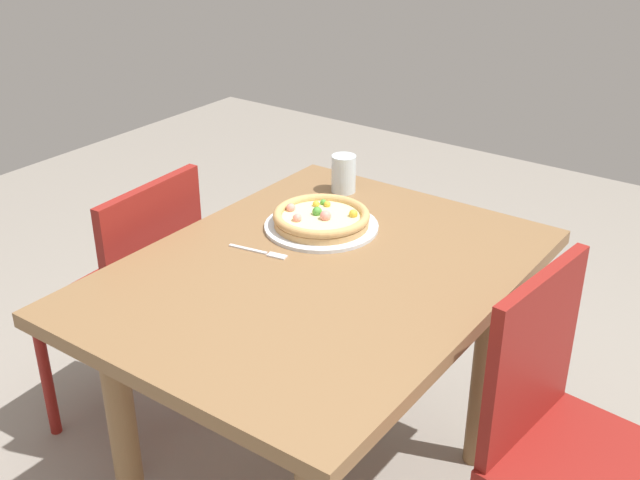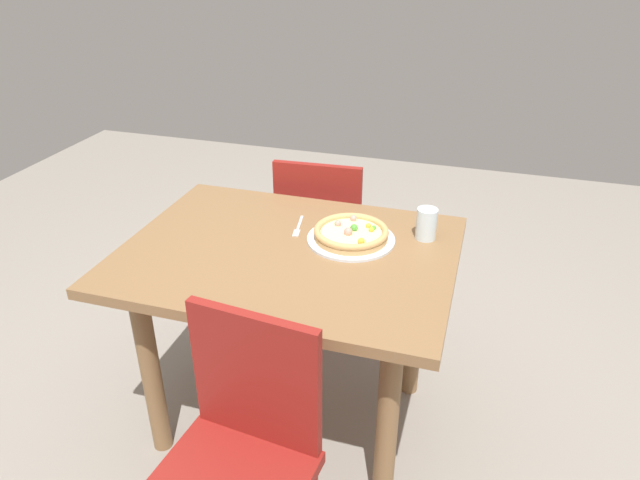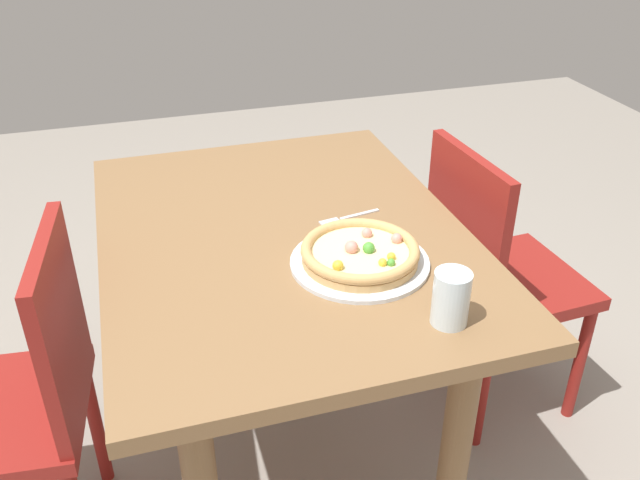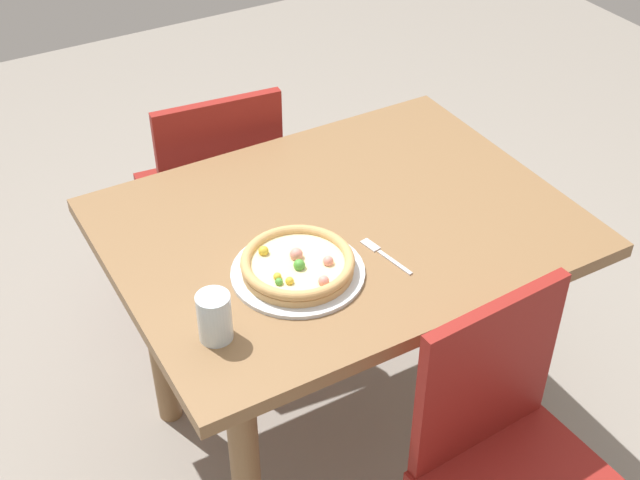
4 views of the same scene
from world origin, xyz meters
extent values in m
plane|color=gray|center=(0.00, 0.00, 0.00)|extent=(6.00, 6.00, 0.00)
cube|color=olive|center=(0.00, 0.00, 0.75)|extent=(1.13, 0.86, 0.04)
cylinder|color=olive|center=(-0.42, -0.29, 0.37)|extent=(0.07, 0.07, 0.73)
cylinder|color=olive|center=(0.42, -0.29, 0.37)|extent=(0.07, 0.07, 0.73)
cylinder|color=olive|center=(-0.42, 0.29, 0.37)|extent=(0.07, 0.07, 0.73)
cylinder|color=olive|center=(0.42, 0.29, 0.37)|extent=(0.07, 0.07, 0.73)
cylinder|color=maroon|center=(0.23, -0.53, 0.21)|extent=(0.04, 0.04, 0.42)
cube|color=maroon|center=(0.06, -0.53, 0.67)|extent=(0.38, 0.05, 0.42)
cylinder|color=maroon|center=(-0.22, 0.90, 0.21)|extent=(0.04, 0.04, 0.42)
cylinder|color=maroon|center=(0.11, 0.86, 0.21)|extent=(0.04, 0.04, 0.42)
cylinder|color=maroon|center=(-0.26, 0.56, 0.21)|extent=(0.04, 0.04, 0.42)
cylinder|color=maroon|center=(0.08, 0.52, 0.21)|extent=(0.04, 0.04, 0.42)
cube|color=maroon|center=(-0.07, 0.71, 0.44)|extent=(0.44, 0.44, 0.04)
cube|color=maroon|center=(-0.09, 0.53, 0.67)|extent=(0.38, 0.07, 0.42)
cylinder|color=silver|center=(-0.19, -0.13, 0.78)|extent=(0.31, 0.31, 0.01)
cylinder|color=tan|center=(-0.19, -0.13, 0.79)|extent=(0.26, 0.26, 0.02)
cylinder|color=beige|center=(-0.19, -0.13, 0.80)|extent=(0.23, 0.23, 0.01)
torus|color=tan|center=(-0.19, -0.13, 0.81)|extent=(0.26, 0.26, 0.02)
sphere|color=#E58C7F|center=(-0.17, -0.22, 0.81)|extent=(0.03, 0.03, 0.03)
sphere|color=gold|center=(-0.24, -0.18, 0.81)|extent=(0.02, 0.02, 0.02)
sphere|color=#4C9E38|center=(-0.20, -0.14, 0.81)|extent=(0.03, 0.03, 0.03)
sphere|color=#4C9E38|center=(-0.26, -0.17, 0.81)|extent=(0.02, 0.02, 0.02)
sphere|color=#E58C7F|center=(-0.13, -0.16, 0.81)|extent=(0.02, 0.02, 0.02)
sphere|color=#E58C7F|center=(-0.18, -0.11, 0.81)|extent=(0.03, 0.03, 0.03)
sphere|color=gold|center=(-0.26, -0.15, 0.81)|extent=(0.02, 0.02, 0.02)
sphere|color=gold|center=(-0.24, -0.06, 0.81)|extent=(0.02, 0.02, 0.02)
cube|color=silver|center=(0.03, -0.20, 0.77)|extent=(0.03, 0.11, 0.00)
cube|color=silver|center=(0.01, -0.12, 0.77)|extent=(0.03, 0.05, 0.00)
cylinder|color=silver|center=(-0.44, -0.22, 0.83)|extent=(0.07, 0.07, 0.11)
camera|label=1|loc=(1.36, 0.98, 1.68)|focal=43.68mm
camera|label=2|loc=(-0.61, 1.62, 1.75)|focal=32.56mm
camera|label=3|loc=(-1.39, 0.33, 1.59)|focal=38.25mm
camera|label=4|loc=(-0.89, -1.46, 2.04)|focal=47.89mm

